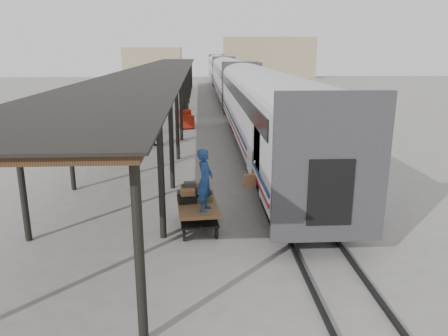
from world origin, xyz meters
name	(u,v)px	position (x,y,z in m)	size (l,w,h in m)	color
ground	(206,213)	(0.00, 0.00, 0.00)	(160.00, 160.00, 0.00)	slate
train	(230,77)	(3.19, 33.79, 2.69)	(3.45, 76.01, 4.01)	silver
canopy	(162,69)	(-3.40, 24.00, 4.00)	(4.90, 64.30, 4.15)	#422B19
rails	(230,101)	(3.20, 34.00, 0.06)	(1.54, 150.00, 0.12)	black
building_far	(268,57)	(14.00, 78.00, 4.00)	(18.00, 10.00, 8.00)	tan
building_left	(153,62)	(-10.00, 82.00, 3.00)	(12.00, 8.00, 6.00)	tan
baggage_cart	(197,209)	(-0.29, -1.30, 0.65)	(1.46, 2.50, 0.86)	brown
suitcase_stack	(193,193)	(-0.42, -0.94, 1.06)	(1.20, 1.16, 0.57)	#39393C
luggage_tug	(186,120)	(-1.19, 17.48, 0.60)	(1.24, 1.65, 1.30)	#9A1D0E
porter	(205,180)	(-0.04, -1.95, 1.82)	(0.70, 0.46, 1.93)	navy
pedestrian	(152,131)	(-3.02, 11.32, 0.93)	(1.09, 0.45, 1.85)	black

